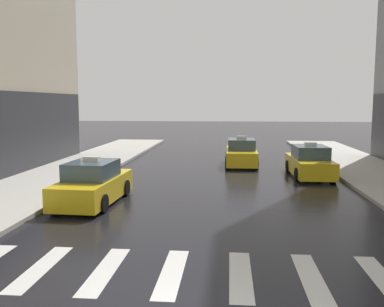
% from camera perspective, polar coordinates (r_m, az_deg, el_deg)
% --- Properties ---
extents(crosswalk_markings, '(11.30, 2.80, 0.01)m').
position_cam_1_polar(crosswalk_markings, '(9.77, 1.92, -16.05)').
color(crosswalk_markings, silver).
rests_on(crosswalk_markings, ground).
extents(taxi_lead, '(2.08, 4.61, 1.80)m').
position_cam_1_polar(taxi_lead, '(16.41, -13.33, -4.12)').
color(taxi_lead, yellow).
rests_on(taxi_lead, ground).
extents(taxi_second, '(2.02, 4.58, 1.80)m').
position_cam_1_polar(taxi_second, '(22.48, 15.73, -1.23)').
color(taxi_second, yellow).
rests_on(taxi_second, ground).
extents(taxi_third, '(1.93, 4.54, 1.80)m').
position_cam_1_polar(taxi_third, '(25.79, 6.73, 0.01)').
color(taxi_third, yellow).
rests_on(taxi_third, ground).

